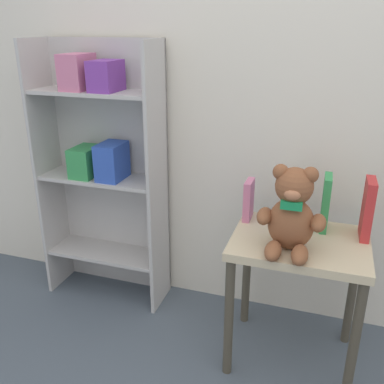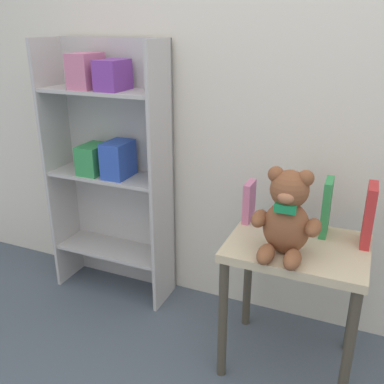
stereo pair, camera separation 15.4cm
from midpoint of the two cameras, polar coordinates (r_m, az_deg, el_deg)
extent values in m
cube|color=silver|center=(2.04, 17.95, 14.78)|extent=(4.80, 0.06, 2.50)
cube|color=#BCB7B2|center=(2.50, -15.53, 3.08)|extent=(0.02, 0.25, 1.39)
cube|color=#BCB7B2|center=(2.17, -1.99, 1.10)|extent=(0.02, 0.25, 1.39)
cube|color=#BCB7B2|center=(2.42, -7.77, 3.02)|extent=(0.66, 0.02, 1.39)
cube|color=#BCB7B2|center=(2.50, -8.63, -7.51)|extent=(0.63, 0.23, 0.02)
cube|color=#BCB7B2|center=(2.32, -9.24, 2.18)|extent=(0.63, 0.23, 0.02)
cube|color=#BCB7B2|center=(2.22, -9.93, 13.12)|extent=(0.63, 0.23, 0.02)
cube|color=#D17093|center=(2.24, -12.00, 15.50)|extent=(0.12, 0.18, 0.17)
cube|color=purple|center=(2.16, -8.45, 15.15)|extent=(0.12, 0.18, 0.14)
cube|color=#33934C|center=(2.33, -11.15, 4.32)|extent=(0.12, 0.18, 0.15)
cube|color=#2D51B7|center=(2.24, -7.87, 4.31)|extent=(0.12, 0.18, 0.19)
cube|color=beige|center=(1.85, 16.24, -7.16)|extent=(0.56, 0.44, 0.04)
cylinder|color=#494233|center=(1.89, 6.56, -16.65)|extent=(0.04, 0.04, 0.58)
cylinder|color=#494233|center=(1.85, 22.48, -19.35)|extent=(0.04, 0.04, 0.58)
cylinder|color=#494233|center=(2.19, 9.51, -10.92)|extent=(0.04, 0.04, 0.58)
cylinder|color=#494233|center=(2.16, 22.86, -13.05)|extent=(0.04, 0.04, 0.58)
ellipsoid|color=brown|center=(1.72, 14.99, -4.62)|extent=(0.18, 0.14, 0.21)
sphere|color=brown|center=(1.65, 15.51, 0.32)|extent=(0.15, 0.15, 0.15)
sphere|color=brown|center=(1.64, 13.79, 2.27)|extent=(0.06, 0.06, 0.06)
sphere|color=brown|center=(1.63, 17.59, 1.73)|extent=(0.06, 0.06, 0.06)
ellipsoid|color=#B56E48|center=(1.60, 15.13, -0.78)|extent=(0.06, 0.04, 0.04)
ellipsoid|color=brown|center=(1.70, 11.57, -3.52)|extent=(0.06, 0.12, 0.06)
ellipsoid|color=brown|center=(1.68, 18.44, -4.57)|extent=(0.06, 0.12, 0.06)
ellipsoid|color=brown|center=(1.66, 12.45, -8.15)|extent=(0.06, 0.13, 0.06)
ellipsoid|color=brown|center=(1.65, 15.88, -8.71)|extent=(0.06, 0.13, 0.06)
cube|color=#198E4C|center=(1.62, 14.99, -2.24)|extent=(0.08, 0.02, 0.03)
cube|color=#D17093|center=(1.96, 9.86, -1.32)|extent=(0.03, 0.11, 0.19)
cube|color=#2D51B7|center=(1.92, 14.75, -1.51)|extent=(0.03, 0.13, 0.23)
cube|color=#33934C|center=(1.91, 19.72, -1.98)|extent=(0.03, 0.13, 0.24)
cube|color=red|center=(1.88, 24.73, -2.86)|extent=(0.04, 0.14, 0.26)
camera|label=1|loc=(0.08, -87.72, 0.89)|focal=40.00mm
camera|label=2|loc=(0.08, 92.28, -0.89)|focal=40.00mm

